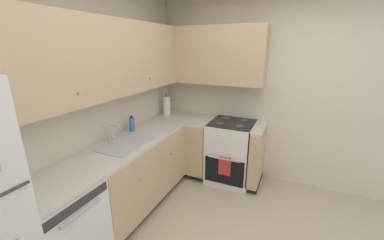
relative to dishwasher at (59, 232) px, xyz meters
name	(u,v)px	position (x,y,z in m)	size (l,w,h in m)	color
wall_back	(78,112)	(0.62, 0.33, 0.86)	(3.65, 0.05, 2.58)	beige
wall_right	(280,94)	(2.42, -1.47, 0.86)	(0.05, 3.64, 2.58)	beige
dishwasher	(59,232)	(0.00, 0.00, 0.00)	(0.60, 0.63, 0.85)	white
lower_cabinets_back	(136,174)	(1.05, 0.00, 0.00)	(1.49, 0.62, 0.85)	tan
countertop_back	(133,140)	(1.05, 0.00, 0.44)	(2.69, 0.60, 0.04)	beige
lower_cabinets_right	(220,151)	(2.10, -0.73, 0.00)	(0.62, 1.04, 0.85)	tan
countertop_right	(221,123)	(2.09, -0.73, 0.44)	(0.60, 1.04, 0.03)	beige
oven_range	(231,151)	(2.11, -0.90, 0.02)	(0.68, 0.62, 1.04)	white
upper_cabinets_back	(106,59)	(0.89, 0.14, 1.37)	(2.37, 0.34, 0.78)	tan
upper_cabinets_right	(209,55)	(2.23, -0.48, 1.37)	(0.32, 1.57, 0.78)	tan
sink	(127,148)	(0.89, -0.03, 0.42)	(0.59, 0.40, 0.10)	#B7B7BC
faucet	(111,131)	(0.89, 0.18, 0.58)	(0.07, 0.16, 0.21)	silver
soap_bottle	(132,124)	(1.26, 0.18, 0.55)	(0.07, 0.07, 0.20)	#3F72BF
paper_towel_roll	(167,106)	(2.10, 0.16, 0.61)	(0.11, 0.11, 0.35)	white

